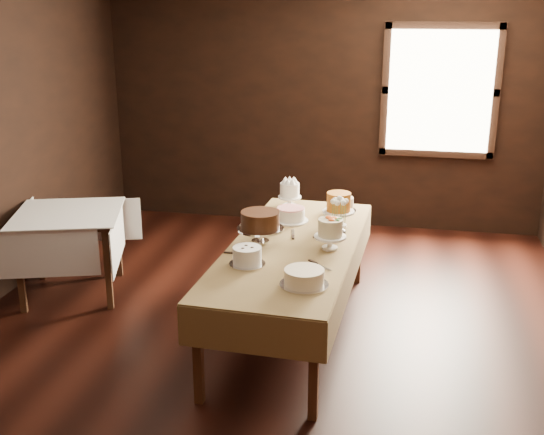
{
  "coord_description": "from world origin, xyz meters",
  "views": [
    {
      "loc": [
        0.98,
        -4.55,
        2.53
      ],
      "look_at": [
        0.0,
        0.2,
        0.95
      ],
      "focal_mm": 43.8,
      "sensor_mm": 36.0,
      "label": 1
    }
  ],
  "objects_px": {
    "cake_lattice": "(291,215)",
    "cake_server_e": "(246,254)",
    "cake_chocolate": "(260,228)",
    "cake_server_b": "(324,267)",
    "cake_swirl": "(247,257)",
    "cake_server_c": "(293,232)",
    "side_table": "(68,222)",
    "cake_caramel": "(338,212)",
    "cake_server_d": "(332,235)",
    "flower_vase": "(338,230)",
    "display_table": "(293,251)",
    "cake_cream": "(304,278)",
    "cake_speckled": "(341,205)",
    "cake_flowers": "(330,236)",
    "cake_meringue": "(290,195)"
  },
  "relations": [
    {
      "from": "cake_lattice",
      "to": "cake_server_e",
      "type": "relative_size",
      "value": 1.31
    },
    {
      "from": "cake_chocolate",
      "to": "cake_server_b",
      "type": "distance_m",
      "value": 0.7
    },
    {
      "from": "cake_lattice",
      "to": "cake_swirl",
      "type": "bearing_deg",
      "value": -97.15
    },
    {
      "from": "cake_chocolate",
      "to": "cake_server_c",
      "type": "xyz_separation_m",
      "value": [
        0.21,
        0.27,
        -0.11
      ]
    },
    {
      "from": "cake_server_b",
      "to": "cake_server_e",
      "type": "height_order",
      "value": "same"
    },
    {
      "from": "side_table",
      "to": "cake_caramel",
      "type": "distance_m",
      "value": 2.38
    },
    {
      "from": "cake_server_d",
      "to": "flower_vase",
      "type": "bearing_deg",
      "value": -66.81
    },
    {
      "from": "display_table",
      "to": "cake_server_d",
      "type": "distance_m",
      "value": 0.39
    },
    {
      "from": "cake_server_d",
      "to": "cake_cream",
      "type": "bearing_deg",
      "value": -126.47
    },
    {
      "from": "cake_caramel",
      "to": "cake_cream",
      "type": "distance_m",
      "value": 1.26
    },
    {
      "from": "cake_server_d",
      "to": "cake_server_e",
      "type": "distance_m",
      "value": 0.8
    },
    {
      "from": "cake_server_c",
      "to": "cake_lattice",
      "type": "bearing_deg",
      "value": 3.01
    },
    {
      "from": "cake_speckled",
      "to": "cake_swirl",
      "type": "xyz_separation_m",
      "value": [
        -0.52,
        -1.41,
        0.0
      ]
    },
    {
      "from": "cake_lattice",
      "to": "cake_flowers",
      "type": "bearing_deg",
      "value": -55.77
    },
    {
      "from": "display_table",
      "to": "cake_flowers",
      "type": "xyz_separation_m",
      "value": [
        0.29,
        -0.03,
        0.16
      ]
    },
    {
      "from": "cake_chocolate",
      "to": "cake_cream",
      "type": "height_order",
      "value": "cake_chocolate"
    },
    {
      "from": "cake_speckled",
      "to": "cake_lattice",
      "type": "bearing_deg",
      "value": -136.8
    },
    {
      "from": "cake_lattice",
      "to": "cake_server_c",
      "type": "bearing_deg",
      "value": -76.31
    },
    {
      "from": "cake_chocolate",
      "to": "cake_server_b",
      "type": "relative_size",
      "value": 1.57
    },
    {
      "from": "cake_meringue",
      "to": "cake_server_e",
      "type": "bearing_deg",
      "value": -94.59
    },
    {
      "from": "display_table",
      "to": "cake_cream",
      "type": "distance_m",
      "value": 0.78
    },
    {
      "from": "cake_speckled",
      "to": "cake_server_c",
      "type": "distance_m",
      "value": 0.74
    },
    {
      "from": "display_table",
      "to": "cake_swirl",
      "type": "xyz_separation_m",
      "value": [
        -0.25,
        -0.47,
        0.12
      ]
    },
    {
      "from": "cake_server_d",
      "to": "cake_server_e",
      "type": "relative_size",
      "value": 1.0
    },
    {
      "from": "side_table",
      "to": "cake_flowers",
      "type": "relative_size",
      "value": 4.31
    },
    {
      "from": "cake_flowers",
      "to": "cake_server_e",
      "type": "bearing_deg",
      "value": -157.98
    },
    {
      "from": "cake_server_c",
      "to": "cake_caramel",
      "type": "bearing_deg",
      "value": -66.13
    },
    {
      "from": "cake_lattice",
      "to": "flower_vase",
      "type": "relative_size",
      "value": 2.61
    },
    {
      "from": "cake_caramel",
      "to": "cake_server_e",
      "type": "xyz_separation_m",
      "value": [
        -0.6,
        -0.79,
        -0.13
      ]
    },
    {
      "from": "cake_flowers",
      "to": "flower_vase",
      "type": "bearing_deg",
      "value": 82.6
    },
    {
      "from": "display_table",
      "to": "cake_meringue",
      "type": "xyz_separation_m",
      "value": [
        -0.21,
        1.0,
        0.16
      ]
    },
    {
      "from": "cake_server_b",
      "to": "cake_cream",
      "type": "bearing_deg",
      "value": -62.24
    },
    {
      "from": "cake_server_c",
      "to": "cake_server_d",
      "type": "xyz_separation_m",
      "value": [
        0.32,
        -0.0,
        0.0
      ]
    },
    {
      "from": "cake_swirl",
      "to": "side_table",
      "type": "bearing_deg",
      "value": 156.03
    },
    {
      "from": "cake_server_b",
      "to": "flower_vase",
      "type": "distance_m",
      "value": 0.65
    },
    {
      "from": "display_table",
      "to": "cake_server_b",
      "type": "xyz_separation_m",
      "value": [
        0.29,
        -0.41,
        0.06
      ]
    },
    {
      "from": "cake_cream",
      "to": "cake_lattice",
      "type": "bearing_deg",
      "value": 103.86
    },
    {
      "from": "cake_server_c",
      "to": "cake_server_e",
      "type": "bearing_deg",
      "value": 143.97
    },
    {
      "from": "cake_cream",
      "to": "cake_server_e",
      "type": "height_order",
      "value": "cake_cream"
    },
    {
      "from": "cake_speckled",
      "to": "cake_chocolate",
      "type": "distance_m",
      "value": 1.08
    },
    {
      "from": "cake_speckled",
      "to": "cake_server_c",
      "type": "height_order",
      "value": "cake_speckled"
    },
    {
      "from": "side_table",
      "to": "cake_server_e",
      "type": "distance_m",
      "value": 1.87
    },
    {
      "from": "cake_lattice",
      "to": "side_table",
      "type": "bearing_deg",
      "value": -173.45
    },
    {
      "from": "display_table",
      "to": "side_table",
      "type": "relative_size",
      "value": 2.15
    },
    {
      "from": "cake_meringue",
      "to": "cake_server_d",
      "type": "height_order",
      "value": "cake_meringue"
    },
    {
      "from": "cake_chocolate",
      "to": "cake_server_c",
      "type": "relative_size",
      "value": 1.57
    },
    {
      "from": "cake_speckled",
      "to": "cake_lattice",
      "type": "height_order",
      "value": "cake_speckled"
    },
    {
      "from": "cake_speckled",
      "to": "cake_cream",
      "type": "distance_m",
      "value": 1.68
    },
    {
      "from": "cake_speckled",
      "to": "flower_vase",
      "type": "height_order",
      "value": "cake_speckled"
    },
    {
      "from": "flower_vase",
      "to": "cake_speckled",
      "type": "bearing_deg",
      "value": 94.03
    }
  ]
}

